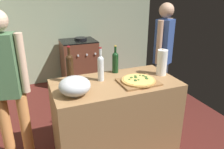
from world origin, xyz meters
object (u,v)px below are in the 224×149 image
stove (79,63)px  person_in_stripes (8,83)px  wine_bottle_clear (70,67)px  person_in_red (163,55)px  pizza (138,80)px  wine_bottle_amber (115,61)px  mixing_bowl (75,86)px  paper_towel_roll (162,62)px  wine_bottle_dark (101,67)px

stove → person_in_stripes: bearing=-121.3°
wine_bottle_clear → person_in_red: size_ratio=0.23×
pizza → person_in_red: (0.75, 0.67, 0.02)m
wine_bottle_amber → person_in_red: person_in_red is taller
pizza → stove: 2.30m
mixing_bowl → pizza: bearing=2.6°
mixing_bowl → paper_towel_roll: size_ratio=1.00×
wine_bottle_dark → pizza: bearing=-31.5°
paper_towel_roll → wine_bottle_amber: wine_bottle_amber is taller
pizza → person_in_stripes: (-1.26, 0.34, 0.03)m
wine_bottle_clear → stove: (0.55, 1.96, -0.61)m
wine_bottle_dark → paper_towel_roll: bearing=-7.5°
paper_towel_roll → person_in_red: bearing=54.6°
wine_bottle_clear → wine_bottle_amber: bearing=9.2°
wine_bottle_dark → wine_bottle_amber: wine_bottle_dark is taller
paper_towel_roll → person_in_red: 0.69m
wine_bottle_amber → stove: bearing=89.8°
pizza → paper_towel_roll: (0.36, 0.12, 0.11)m
mixing_bowl → wine_bottle_dark: (0.34, 0.24, 0.06)m
pizza → wine_bottle_amber: wine_bottle_amber is taller
person_in_stripes → paper_towel_roll: bearing=-7.9°
pizza → paper_towel_roll: size_ratio=1.21×
person_in_stripes → person_in_red: bearing=9.3°
pizza → wine_bottle_amber: size_ratio=1.10×
mixing_bowl → person_in_red: size_ratio=0.18×
wine_bottle_clear → person_in_stripes: person_in_stripes is taller
paper_towel_roll → person_in_stripes: (-1.62, 0.22, -0.08)m
mixing_bowl → person_in_stripes: (-0.58, 0.37, -0.03)m
stove → wine_bottle_amber: bearing=-90.2°
paper_towel_roll → person_in_red: person_in_red is taller
wine_bottle_amber → pizza: bearing=-74.4°
stove → person_in_red: person_in_red is taller
paper_towel_roll → person_in_stripes: 1.63m
wine_bottle_dark → wine_bottle_amber: (0.24, 0.17, -0.02)m
stove → person_in_red: 1.86m
wine_bottle_clear → person_in_stripes: size_ratio=0.23×
paper_towel_roll → wine_bottle_dark: wine_bottle_dark is taller
paper_towel_roll → wine_bottle_amber: size_ratio=0.91×
wine_bottle_clear → paper_towel_roll: bearing=-9.7°
wine_bottle_clear → person_in_red: (1.40, 0.38, -0.12)m
mixing_bowl → stove: size_ratio=0.31×
paper_towel_roll → wine_bottle_dark: size_ratio=0.81×
wine_bottle_amber → person_in_red: bearing=18.9°
wine_bottle_amber → person_in_red: (0.86, 0.29, -0.09)m
mixing_bowl → wine_bottle_clear: 0.33m
wine_bottle_amber → person_in_stripes: 1.16m
paper_towel_roll → wine_bottle_clear: 1.02m
wine_bottle_clear → person_in_red: 1.46m
paper_towel_roll → stove: bearing=102.1°
person_in_red → paper_towel_roll: bearing=-125.4°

